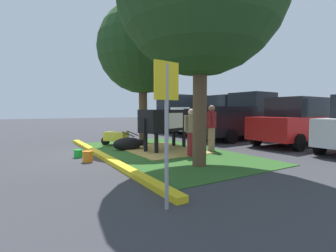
{
  "coord_description": "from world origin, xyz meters",
  "views": [
    {
      "loc": [
        8.09,
        -2.54,
        1.49
      ],
      "look_at": [
        0.26,
        2.19,
        0.9
      ],
      "focal_mm": 26.18,
      "sensor_mm": 36.0,
      "label": 1
    }
  ],
  "objects_px": {
    "bucket_orange": "(88,156)",
    "calf_lying": "(129,144)",
    "shade_tree_left": "(143,49)",
    "wheelbarrow": "(116,136)",
    "cow_holstein": "(168,121)",
    "person_visitor_near": "(211,126)",
    "parking_sign": "(167,106)",
    "sedan_red": "(296,122)",
    "suv_dark_grey": "(182,113)",
    "person_handler": "(191,131)",
    "pickup_truck_black": "(241,117)",
    "pickup_truck_maroon": "(215,116)",
    "bucket_green": "(78,153)"
  },
  "relations": [
    {
      "from": "bucket_orange",
      "to": "calf_lying",
      "type": "bearing_deg",
      "value": 126.68
    },
    {
      "from": "shade_tree_left",
      "to": "wheelbarrow",
      "type": "bearing_deg",
      "value": -89.57
    },
    {
      "from": "cow_holstein",
      "to": "wheelbarrow",
      "type": "distance_m",
      "value": 2.54
    },
    {
      "from": "cow_holstein",
      "to": "person_visitor_near",
      "type": "xyz_separation_m",
      "value": [
        1.07,
        1.22,
        -0.2
      ]
    },
    {
      "from": "parking_sign",
      "to": "sedan_red",
      "type": "height_order",
      "value": "parking_sign"
    },
    {
      "from": "bucket_orange",
      "to": "suv_dark_grey",
      "type": "bearing_deg",
      "value": 130.66
    },
    {
      "from": "cow_holstein",
      "to": "calf_lying",
      "type": "height_order",
      "value": "cow_holstein"
    },
    {
      "from": "shade_tree_left",
      "to": "person_visitor_near",
      "type": "relative_size",
      "value": 3.68
    },
    {
      "from": "parking_sign",
      "to": "bucket_orange",
      "type": "xyz_separation_m",
      "value": [
        -4.06,
        -0.23,
        -1.38
      ]
    },
    {
      "from": "bucket_orange",
      "to": "suv_dark_grey",
      "type": "xyz_separation_m",
      "value": [
        -6.91,
        8.04,
        1.1
      ]
    },
    {
      "from": "person_handler",
      "to": "suv_dark_grey",
      "type": "relative_size",
      "value": 0.33
    },
    {
      "from": "cow_holstein",
      "to": "bucket_orange",
      "type": "xyz_separation_m",
      "value": [
        0.69,
        -3.11,
        -0.93
      ]
    },
    {
      "from": "person_handler",
      "to": "parking_sign",
      "type": "relative_size",
      "value": 0.7
    },
    {
      "from": "pickup_truck_black",
      "to": "person_handler",
      "type": "bearing_deg",
      "value": -63.18
    },
    {
      "from": "suv_dark_grey",
      "to": "pickup_truck_maroon",
      "type": "xyz_separation_m",
      "value": [
        2.59,
        0.65,
        -0.16
      ]
    },
    {
      "from": "shade_tree_left",
      "to": "bucket_green",
      "type": "distance_m",
      "value": 5.48
    },
    {
      "from": "calf_lying",
      "to": "pickup_truck_maroon",
      "type": "bearing_deg",
      "value": 113.41
    },
    {
      "from": "parking_sign",
      "to": "bucket_orange",
      "type": "bearing_deg",
      "value": -176.82
    },
    {
      "from": "person_visitor_near",
      "to": "bucket_orange",
      "type": "height_order",
      "value": "person_visitor_near"
    },
    {
      "from": "bucket_orange",
      "to": "cow_holstein",
      "type": "bearing_deg",
      "value": 102.6
    },
    {
      "from": "calf_lying",
      "to": "parking_sign",
      "type": "distance_m",
      "value": 5.77
    },
    {
      "from": "suv_dark_grey",
      "to": "person_handler",
      "type": "bearing_deg",
      "value": -32.67
    },
    {
      "from": "cow_holstein",
      "to": "person_visitor_near",
      "type": "bearing_deg",
      "value": 48.88
    },
    {
      "from": "pickup_truck_maroon",
      "to": "shade_tree_left",
      "type": "bearing_deg",
      "value": -74.43
    },
    {
      "from": "person_handler",
      "to": "bucket_green",
      "type": "distance_m",
      "value": 3.66
    },
    {
      "from": "person_handler",
      "to": "pickup_truck_black",
      "type": "bearing_deg",
      "value": 116.82
    },
    {
      "from": "wheelbarrow",
      "to": "sedan_red",
      "type": "bearing_deg",
      "value": 59.58
    },
    {
      "from": "person_handler",
      "to": "suv_dark_grey",
      "type": "distance_m",
      "value": 9.25
    },
    {
      "from": "sedan_red",
      "to": "person_visitor_near",
      "type": "bearing_deg",
      "value": -100.5
    },
    {
      "from": "person_handler",
      "to": "suv_dark_grey",
      "type": "bearing_deg",
      "value": 147.33
    },
    {
      "from": "person_visitor_near",
      "to": "pickup_truck_black",
      "type": "distance_m",
      "value": 4.43
    },
    {
      "from": "bucket_green",
      "to": "pickup_truck_black",
      "type": "distance_m",
      "value": 8.42
    },
    {
      "from": "bucket_green",
      "to": "calf_lying",
      "type": "bearing_deg",
      "value": 104.45
    },
    {
      "from": "sedan_red",
      "to": "bucket_orange",
      "type": "bearing_deg",
      "value": -97.64
    },
    {
      "from": "person_visitor_near",
      "to": "pickup_truck_black",
      "type": "bearing_deg",
      "value": 118.57
    },
    {
      "from": "person_visitor_near",
      "to": "wheelbarrow",
      "type": "height_order",
      "value": "person_visitor_near"
    },
    {
      "from": "person_visitor_near",
      "to": "bucket_green",
      "type": "bearing_deg",
      "value": -105.43
    },
    {
      "from": "sedan_red",
      "to": "shade_tree_left",
      "type": "bearing_deg",
      "value": -126.19
    },
    {
      "from": "person_visitor_near",
      "to": "bucket_green",
      "type": "distance_m",
      "value": 4.66
    },
    {
      "from": "shade_tree_left",
      "to": "person_handler",
      "type": "relative_size",
      "value": 4.01
    },
    {
      "from": "bucket_green",
      "to": "shade_tree_left",
      "type": "bearing_deg",
      "value": 121.02
    },
    {
      "from": "parking_sign",
      "to": "suv_dark_grey",
      "type": "relative_size",
      "value": 0.47
    },
    {
      "from": "parking_sign",
      "to": "bucket_green",
      "type": "height_order",
      "value": "parking_sign"
    },
    {
      "from": "wheelbarrow",
      "to": "sedan_red",
      "type": "relative_size",
      "value": 0.3
    },
    {
      "from": "person_handler",
      "to": "sedan_red",
      "type": "xyz_separation_m",
      "value": [
        0.26,
        5.32,
        0.16
      ]
    },
    {
      "from": "calf_lying",
      "to": "parking_sign",
      "type": "bearing_deg",
      "value": -16.21
    },
    {
      "from": "shade_tree_left",
      "to": "parking_sign",
      "type": "xyz_separation_m",
      "value": [
        6.82,
        -2.85,
        -2.63
      ]
    },
    {
      "from": "person_visitor_near",
      "to": "bucket_green",
      "type": "xyz_separation_m",
      "value": [
        -1.22,
        -4.43,
        -0.77
      ]
    },
    {
      "from": "person_visitor_near",
      "to": "pickup_truck_maroon",
      "type": "height_order",
      "value": "pickup_truck_maroon"
    },
    {
      "from": "pickup_truck_black",
      "to": "bucket_green",
      "type": "bearing_deg",
      "value": -83.87
    }
  ]
}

